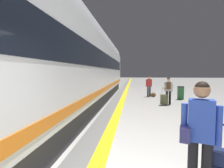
# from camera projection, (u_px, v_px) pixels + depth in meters

# --- Properties ---
(safety_line_strip) EXTENTS (0.36, 80.00, 0.01)m
(safety_line_strip) POSITION_uv_depth(u_px,v_px,m) (122.00, 101.00, 11.56)
(safety_line_strip) COLOR yellow
(safety_line_strip) RESTS_ON ground
(tactile_edge_band) EXTENTS (0.74, 80.00, 0.01)m
(tactile_edge_band) POSITION_uv_depth(u_px,v_px,m) (116.00, 101.00, 11.60)
(tactile_edge_band) COLOR slate
(tactile_edge_band) RESTS_ON ground
(high_speed_train) EXTENTS (2.94, 28.00, 4.97)m
(high_speed_train) POSITION_uv_depth(u_px,v_px,m) (62.00, 57.00, 7.36)
(high_speed_train) COLOR #38383D
(high_speed_train) RESTS_ON ground
(traveller_foreground) EXTENTS (0.58, 0.35, 1.76)m
(traveller_foreground) POSITION_uv_depth(u_px,v_px,m) (199.00, 131.00, 2.63)
(traveller_foreground) COLOR black
(traveller_foreground) RESTS_ON ground
(passenger_near) EXTENTS (0.48, 0.29, 1.61)m
(passenger_near) POSITION_uv_depth(u_px,v_px,m) (149.00, 84.00, 13.72)
(passenger_near) COLOR #383842
(passenger_near) RESTS_ON ground
(duffel_bag_near) EXTENTS (0.44, 0.26, 0.36)m
(duffel_bag_near) POSITION_uv_depth(u_px,v_px,m) (153.00, 95.00, 13.61)
(duffel_bag_near) COLOR brown
(duffel_bag_near) RESTS_ON ground
(passenger_mid) EXTENTS (0.49, 0.35, 1.59)m
(passenger_mid) POSITION_uv_depth(u_px,v_px,m) (168.00, 88.00, 10.40)
(passenger_mid) COLOR black
(passenger_mid) RESTS_ON ground
(suitcase_mid) EXTENTS (0.40, 0.28, 1.00)m
(suitcase_mid) POSITION_uv_depth(u_px,v_px,m) (164.00, 99.00, 10.16)
(suitcase_mid) COLOR #596038
(suitcase_mid) RESTS_ON ground
(waste_bin) EXTENTS (0.46, 0.46, 0.91)m
(waste_bin) POSITION_uv_depth(u_px,v_px,m) (181.00, 93.00, 12.31)
(waste_bin) COLOR #2D6638
(waste_bin) RESTS_ON ground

